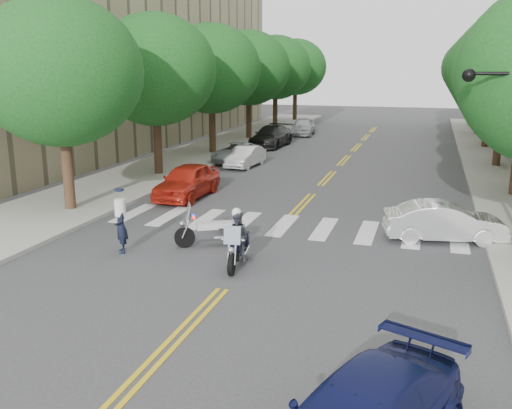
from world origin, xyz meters
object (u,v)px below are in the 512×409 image
at_px(motorcycle_parked, 215,231).
at_px(officer_standing, 121,227).
at_px(motorcycle_police, 237,240).
at_px(convertible, 445,222).

height_order(motorcycle_parked, officer_standing, officer_standing).
distance_m(motorcycle_parked, officer_standing, 3.02).
bearing_deg(motorcycle_police, officer_standing, -9.06).
xyz_separation_m(motorcycle_police, convertible, (5.93, 4.35, -0.13)).
relative_size(officer_standing, convertible, 0.42).
xyz_separation_m(motorcycle_police, motorcycle_parked, (-1.30, 1.56, -0.28)).
height_order(motorcycle_police, convertible, motorcycle_police).
distance_m(motorcycle_police, officer_standing, 3.90).
bearing_deg(convertible, officer_standing, 102.33).
relative_size(motorcycle_parked, convertible, 0.53).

